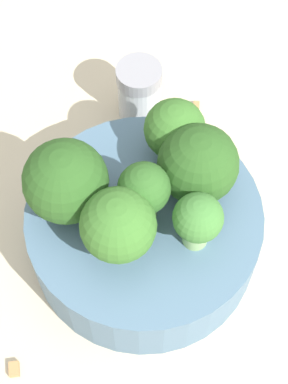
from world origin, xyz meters
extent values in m
plane|color=beige|center=(0.00, 0.00, 0.00)|extent=(3.00, 3.00, 0.00)
cylinder|color=slate|center=(0.00, 0.00, 0.03)|extent=(0.17, 0.17, 0.05)
cylinder|color=#84AD66|center=(0.03, 0.01, 0.07)|extent=(0.02, 0.02, 0.03)
sphere|color=#386B28|center=(0.03, 0.01, 0.09)|extent=(0.05, 0.05, 0.05)
cylinder|color=#8EB770|center=(-0.04, -0.03, 0.06)|extent=(0.03, 0.03, 0.02)
sphere|color=#386B28|center=(-0.04, -0.03, 0.08)|extent=(0.04, 0.04, 0.04)
cylinder|color=#84AD66|center=(0.00, 0.00, 0.07)|extent=(0.02, 0.02, 0.03)
sphere|color=#2D5B23|center=(0.00, 0.00, 0.09)|extent=(0.04, 0.04, 0.04)
cylinder|color=#8EB770|center=(-0.02, 0.03, 0.07)|extent=(0.02, 0.02, 0.03)
sphere|color=#3D7533|center=(-0.02, 0.03, 0.09)|extent=(0.03, 0.03, 0.03)
cylinder|color=#7A9E5B|center=(-0.04, 0.00, 0.06)|extent=(0.02, 0.02, 0.02)
sphere|color=#28511E|center=(-0.04, 0.00, 0.08)|extent=(0.06, 0.06, 0.06)
cylinder|color=#8EB770|center=(0.04, -0.03, 0.06)|extent=(0.01, 0.01, 0.02)
sphere|color=#28511E|center=(0.04, -0.03, 0.09)|extent=(0.06, 0.06, 0.06)
cylinder|color=#B2B7BC|center=(-0.06, -0.11, 0.02)|extent=(0.04, 0.04, 0.04)
cylinder|color=gray|center=(-0.06, -0.11, 0.05)|extent=(0.04, 0.04, 0.01)
cube|color=#AD7F4C|center=(-0.11, -0.09, 0.00)|extent=(0.01, 0.01, 0.01)
cube|color=#AD7F4C|center=(0.12, 0.03, 0.00)|extent=(0.01, 0.01, 0.01)
camera|label=1|loc=(0.11, 0.18, 0.44)|focal=60.00mm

